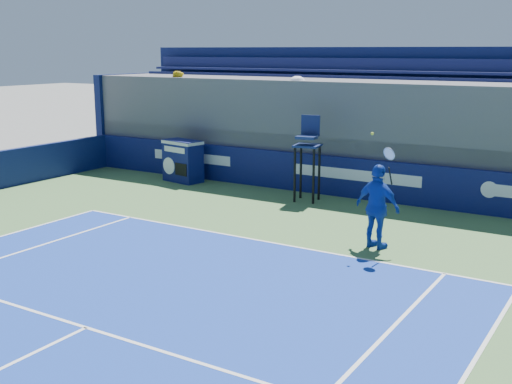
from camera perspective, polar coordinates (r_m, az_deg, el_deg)
The scene contains 5 objects.
back_hoarding at distance 19.10m, azimuth 8.88°, elevation 1.20°, with size 20.40×0.21×1.20m.
match_clock at distance 21.40m, azimuth -6.52°, elevation 2.86°, with size 1.43×0.95×1.40m.
umpire_chair at distance 18.44m, azimuth 4.63°, elevation 3.83°, with size 0.81×0.81×2.48m.
tennis_player at distance 14.25m, azimuth 10.76°, elevation -1.30°, with size 1.18×0.72×2.57m.
stadium_seating at distance 20.78m, azimuth 11.20°, elevation 5.48°, with size 21.00×4.05×4.40m.
Camera 1 is at (7.23, -0.19, 4.30)m, focal length 45.00 mm.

